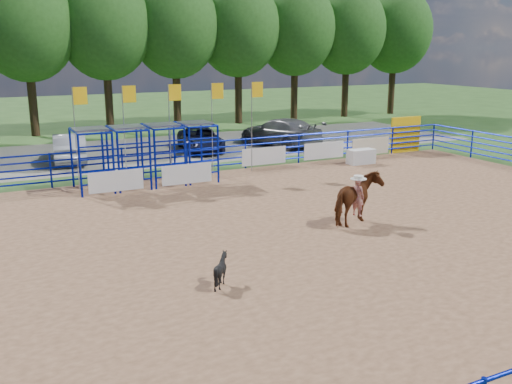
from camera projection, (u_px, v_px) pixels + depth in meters
ground at (296, 236)px, 17.85m from camera, size 120.00×120.00×0.00m
arena_dirt at (296, 236)px, 17.85m from camera, size 30.00×20.00×0.02m
gravel_strip at (146, 151)px, 32.61m from camera, size 40.00×10.00×0.01m
announcer_table at (361, 157)px, 28.81m from camera, size 1.40×0.69×0.74m
horse_and_rider at (358, 198)px, 18.79m from camera, size 2.23×1.67×2.29m
calf at (221, 270)px, 14.00m from camera, size 0.83×0.76×0.81m
car_b at (69, 148)px, 29.35m from camera, size 2.10×4.61×1.47m
car_c at (201, 139)px, 32.46m from camera, size 3.04×5.03×1.31m
car_d at (280, 132)px, 34.18m from camera, size 3.74×6.07×1.64m
perimeter_fence at (296, 213)px, 17.67m from camera, size 30.10×20.10×1.50m
chute_assembly at (154, 155)px, 24.40m from camera, size 19.32×2.41×4.20m
treeline at (104, 20)px, 38.57m from camera, size 56.40×6.40×11.24m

